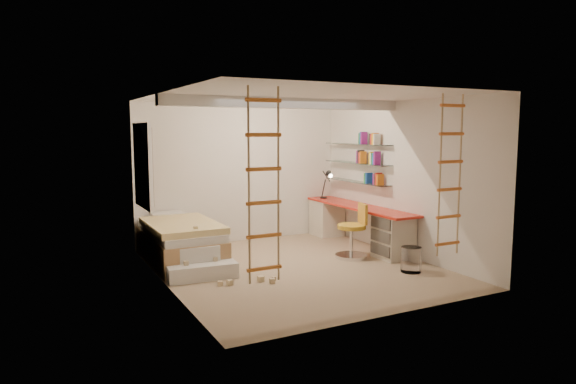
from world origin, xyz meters
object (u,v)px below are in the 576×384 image
play_platform (198,263)px  bed (180,241)px  desk (357,224)px  swivel_chair (353,238)px

play_platform → bed: bearing=92.0°
desk → play_platform: (-3.17, -0.50, -0.23)m
bed → play_platform: 0.87m
play_platform → swivel_chair: bearing=-4.5°
swivel_chair → bed: bearing=157.9°
bed → play_platform: (0.03, -0.86, -0.16)m
swivel_chair → play_platform: swivel_chair is taller
desk → bed: size_ratio=1.40×
desk → swivel_chair: size_ratio=3.10×
bed → swivel_chair: 2.83m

